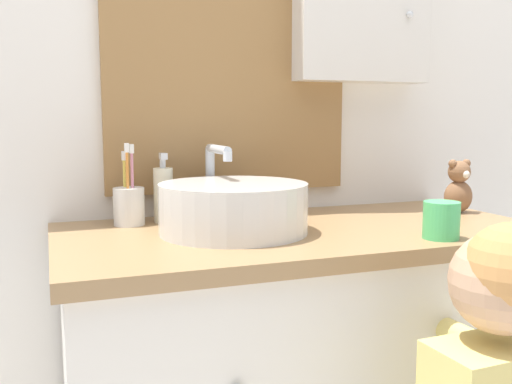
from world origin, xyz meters
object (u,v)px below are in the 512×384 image
(toothbrush_holder, at_px, (129,204))
(soap_dispenser, at_px, (163,194))
(drinking_cup, at_px, (441,220))
(sink_basin, at_px, (233,207))
(teddy_bear, at_px, (459,188))

(toothbrush_holder, bearing_deg, soap_dispenser, 5.46)
(soap_dispenser, bearing_deg, drinking_cup, -37.36)
(sink_basin, xyz_separation_m, teddy_bear, (0.67, 0.05, 0.01))
(sink_basin, xyz_separation_m, toothbrush_holder, (-0.21, 0.17, -0.01))
(sink_basin, height_order, drinking_cup, sink_basin)
(drinking_cup, bearing_deg, soap_dispenser, 142.64)
(soap_dispenser, relative_size, teddy_bear, 1.18)
(drinking_cup, bearing_deg, toothbrush_holder, 147.28)
(toothbrush_holder, bearing_deg, drinking_cup, -32.72)
(sink_basin, height_order, soap_dispenser, sink_basin)
(toothbrush_holder, distance_m, drinking_cup, 0.74)
(sink_basin, distance_m, teddy_bear, 0.67)
(soap_dispenser, height_order, teddy_bear, soap_dispenser)
(teddy_bear, height_order, drinking_cup, teddy_bear)
(toothbrush_holder, relative_size, soap_dispenser, 1.15)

